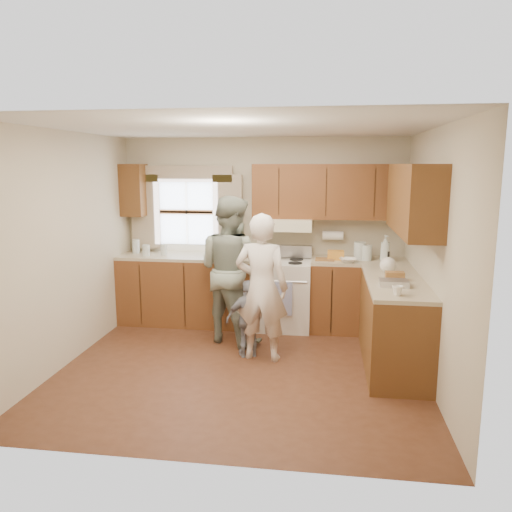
# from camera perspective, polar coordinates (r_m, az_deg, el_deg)

# --- Properties ---
(room) EXTENTS (3.80, 3.80, 3.80)m
(room) POSITION_cam_1_polar(r_m,az_deg,el_deg) (5.11, -1.74, 0.33)
(room) COLOR #472616
(room) RESTS_ON ground
(kitchen_fixtures) EXTENTS (3.80, 2.25, 2.15)m
(kitchen_fixtures) POSITION_cam_1_polar(r_m,az_deg,el_deg) (6.18, 5.61, -1.84)
(kitchen_fixtures) COLOR #4F2911
(kitchen_fixtures) RESTS_ON ground
(stove) EXTENTS (0.76, 0.67, 1.07)m
(stove) POSITION_cam_1_polar(r_m,az_deg,el_deg) (6.63, 2.97, -4.26)
(stove) COLOR silver
(stove) RESTS_ON ground
(woman_left) EXTENTS (0.64, 0.46, 1.64)m
(woman_left) POSITION_cam_1_polar(r_m,az_deg,el_deg) (5.48, 0.63, -3.60)
(woman_left) COLOR silver
(woman_left) RESTS_ON ground
(woman_right) EXTENTS (1.08, 1.00, 1.78)m
(woman_right) POSITION_cam_1_polar(r_m,az_deg,el_deg) (6.05, -2.95, -1.55)
(woman_right) COLOR #264130
(woman_right) RESTS_ON ground
(child) EXTENTS (0.56, 0.37, 0.88)m
(child) POSITION_cam_1_polar(r_m,az_deg,el_deg) (5.64, -0.80, -7.17)
(child) COLOR gray
(child) RESTS_ON ground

